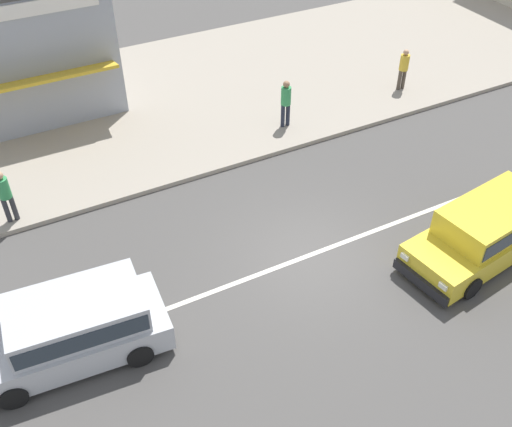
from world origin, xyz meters
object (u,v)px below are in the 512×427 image
(pedestrian_far_end, at_px, (404,66))
(shopfront_mid_block, at_px, (17,38))
(minivan_yellow_3, at_px, (487,229))
(pedestrian_near_clock, at_px, (286,100))
(pedestrian_by_shop, at_px, (5,193))
(minivan_silver_1, at_px, (72,326))

(pedestrian_far_end, height_order, shopfront_mid_block, shopfront_mid_block)
(minivan_yellow_3, bearing_deg, shopfront_mid_block, 122.85)
(pedestrian_near_clock, xyz_separation_m, pedestrian_far_end, (5.21, 0.28, -0.07))
(minivan_yellow_3, relative_size, pedestrian_near_clock, 2.78)
(minivan_yellow_3, bearing_deg, pedestrian_by_shop, 147.13)
(pedestrian_near_clock, xyz_separation_m, pedestrian_by_shop, (-9.30, -0.84, -0.03))
(minivan_silver_1, relative_size, pedestrian_far_end, 2.87)
(minivan_silver_1, xyz_separation_m, pedestrian_near_clock, (8.85, 6.05, 0.30))
(minivan_yellow_3, xyz_separation_m, pedestrian_far_end, (3.67, 8.12, 0.22))
(pedestrian_near_clock, bearing_deg, minivan_silver_1, -145.66)
(shopfront_mid_block, bearing_deg, pedestrian_by_shop, -105.84)
(shopfront_mid_block, bearing_deg, pedestrian_near_clock, -38.95)
(minivan_silver_1, distance_m, pedestrian_near_clock, 10.72)
(minivan_silver_1, relative_size, shopfront_mid_block, 0.77)
(minivan_silver_1, xyz_separation_m, pedestrian_far_end, (14.06, 6.32, 0.22))
(pedestrian_near_clock, bearing_deg, pedestrian_by_shop, -174.84)
(minivan_silver_1, distance_m, minivan_yellow_3, 10.55)
(pedestrian_far_end, relative_size, shopfront_mid_block, 0.27)
(pedestrian_by_shop, height_order, shopfront_mid_block, shopfront_mid_block)
(pedestrian_near_clock, xyz_separation_m, shopfront_mid_block, (-7.37, 5.96, 1.37))
(pedestrian_by_shop, distance_m, pedestrian_far_end, 14.56)
(minivan_yellow_3, distance_m, pedestrian_far_end, 8.92)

